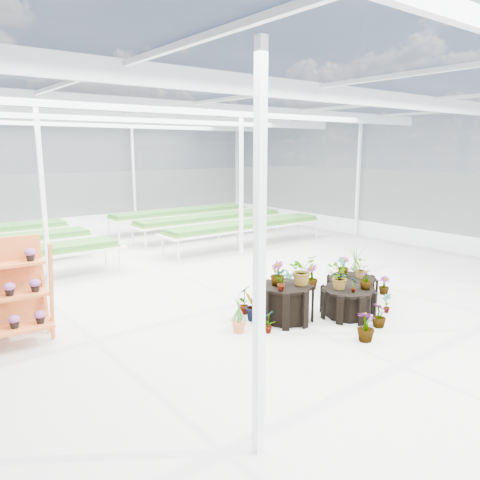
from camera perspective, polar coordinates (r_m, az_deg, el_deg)
ground_plane at (r=10.38m, az=0.68°, el=-8.12°), size 24.00×24.00×0.00m
greenhouse_shell at (r=9.87m, az=0.71°, el=4.30°), size 18.00×24.00×4.50m
steel_frame at (r=9.87m, az=0.71°, el=4.30°), size 18.00×24.00×4.50m
nursery_benches at (r=16.35m, az=-15.23°, el=0.15°), size 16.00×7.00×0.84m
plinth_tall at (r=9.50m, az=5.55°, el=-7.66°), size 1.14×1.14×0.74m
plinth_mid at (r=9.98m, az=13.00°, el=-7.44°), size 1.47×1.47×0.59m
plinth_low at (r=11.16m, az=13.47°, el=-5.70°), size 1.40×1.40×0.50m
nursery_plants at (r=10.17m, az=9.52°, el=-5.11°), size 4.54×3.23×1.35m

